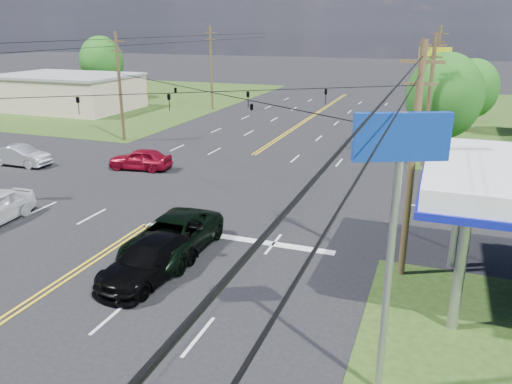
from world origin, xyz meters
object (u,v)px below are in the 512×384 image
at_px(pole_ne, 429,100).
at_px(suv_black, 150,260).
at_px(polesign_se, 398,180).
at_px(pole_nw, 120,86).
at_px(pickup_dkgreen, 172,237).
at_px(retail_nw, 68,93).
at_px(tree_far_l, 102,61).
at_px(pole_right_far, 436,74).
at_px(pole_se, 412,161).
at_px(tree_right_b, 472,89).
at_px(sedan_silver, 21,156).
at_px(tree_right_a, 444,96).
at_px(pole_left_far, 211,67).

xyz_separation_m(pole_ne, suv_black, (-9.77, -21.86, -4.13)).
bearing_deg(polesign_se, pole_ne, 90.00).
height_order(pole_nw, suv_black, pole_nw).
bearing_deg(suv_black, polesign_se, -14.97).
bearing_deg(pickup_dkgreen, retail_nw, 134.23).
height_order(tree_far_l, pickup_dkgreen, tree_far_l).
bearing_deg(pole_right_far, pole_ne, -90.00).
bearing_deg(pole_se, tree_far_l, 137.66).
bearing_deg(suv_black, tree_right_b, 76.04).
bearing_deg(tree_far_l, pole_nw, -50.44).
xyz_separation_m(pole_ne, sedan_silver, (-28.21, -10.00, -4.16)).
bearing_deg(pole_nw, polesign_se, -44.53).
distance_m(pole_se, pole_nw, 31.62).
bearing_deg(pole_right_far, tree_right_a, -86.42).
xyz_separation_m(pole_right_far, polesign_se, (0.00, -44.57, 1.17)).
bearing_deg(tree_far_l, tree_right_a, -23.50).
bearing_deg(pole_se, retail_nw, 144.21).
relative_size(pickup_dkgreen, polesign_se, 0.77).
distance_m(pole_right_far, tree_far_l, 45.18).
xyz_separation_m(tree_right_a, sedan_silver, (-29.21, -13.00, -4.11)).
height_order(suv_black, polesign_se, polesign_se).
bearing_deg(tree_far_l, pole_ne, -27.07).
distance_m(tree_far_l, pickup_dkgreen, 55.31).
distance_m(pole_se, pole_ne, 18.00).
bearing_deg(pole_nw, pole_left_far, 90.00).
distance_m(retail_nw, polesign_se, 57.93).
xyz_separation_m(retail_nw, pole_ne, (43.00, -13.00, 2.92)).
height_order(pole_se, sedan_silver, pole_se).
bearing_deg(polesign_se, pole_left_far, 120.26).
distance_m(retail_nw, tree_far_l, 10.69).
relative_size(retail_nw, tree_far_l, 1.83).
bearing_deg(pole_right_far, sedan_silver, -134.21).
xyz_separation_m(suv_black, polesign_se, (9.77, -3.71, 5.55)).
bearing_deg(sedan_silver, polesign_se, -120.23).
bearing_deg(sedan_silver, pole_se, -107.16).
distance_m(retail_nw, pole_se, 53.09).
bearing_deg(tree_right_a, tree_far_l, 156.50).
bearing_deg(sedan_silver, pole_nw, -13.77).
relative_size(tree_far_l, polesign_se, 1.09).
bearing_deg(tree_right_b, tree_far_l, 170.63).
bearing_deg(tree_far_l, pole_left_far, -11.89).
height_order(pole_se, pole_ne, same).
height_order(pole_ne, pole_left_far, pole_left_far).
xyz_separation_m(pole_right_far, tree_right_b, (3.50, -4.00, -0.95)).
xyz_separation_m(pole_ne, pole_right_far, (0.00, 19.00, 0.25)).
relative_size(tree_right_b, suv_black, 1.31).
distance_m(pole_ne, polesign_se, 25.61).
xyz_separation_m(tree_right_b, sedan_silver, (-31.71, -25.00, -3.46)).
bearing_deg(pickup_dkgreen, pole_nw, 128.11).
bearing_deg(pickup_dkgreen, pole_right_far, 74.37).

